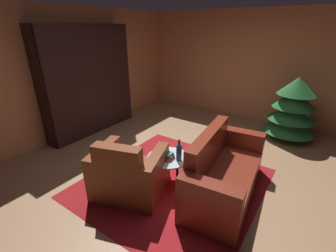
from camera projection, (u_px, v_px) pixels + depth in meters
The scene contains 11 objects.
ground_plane at pixel (187, 170), 3.88m from camera, with size 7.24×7.24×0.00m, color #9A704E.
wall_back at pixel (252, 66), 5.67m from camera, with size 5.73×0.06×2.59m, color tan.
wall_left at pixel (71, 74), 4.84m from camera, with size 0.06×6.16×2.59m, color tan.
area_rug at pixel (173, 183), 3.57m from camera, with size 2.46×2.51×0.01m, color maroon.
bookshelf_unit at pixel (94, 80), 5.04m from camera, with size 0.37×2.09×2.25m.
armchair_red at pixel (129, 174), 3.25m from camera, with size 1.13×1.03×0.88m.
couch_red at pixel (223, 174), 3.26m from camera, with size 0.91×1.80×0.91m.
coffee_table at pixel (168, 160), 3.43m from camera, with size 0.62×0.62×0.45m.
book_stack_on_table at pixel (167, 156), 3.35m from camera, with size 0.21×0.18×0.09m.
bottle_on_table at pixel (179, 152), 3.29m from camera, with size 0.08×0.08×0.32m.
decorated_tree at pixel (293, 109), 4.75m from camera, with size 1.02×1.02×1.30m.
Camera 1 is at (1.59, -2.87, 2.22)m, focal length 24.93 mm.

